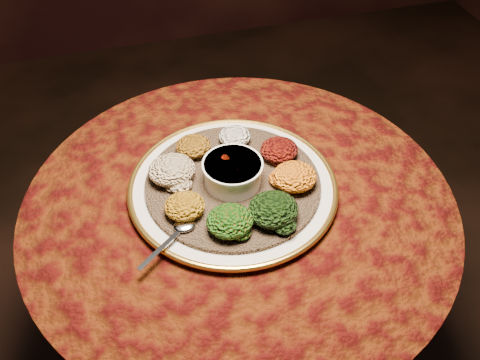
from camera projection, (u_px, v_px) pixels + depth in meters
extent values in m
plane|color=black|center=(239.00, 358.00, 1.70)|extent=(4.00, 4.00, 0.00)
cylinder|color=black|center=(239.00, 355.00, 1.69)|extent=(0.44, 0.44, 0.04)
cylinder|color=black|center=(239.00, 298.00, 1.46)|extent=(0.12, 0.12, 0.68)
cylinder|color=black|center=(239.00, 210.00, 1.21)|extent=(0.80, 0.80, 0.04)
cylinder|color=#3F1505|center=(239.00, 250.00, 1.31)|extent=(0.93, 0.93, 0.34)
cylinder|color=#3F1505|center=(239.00, 202.00, 1.19)|extent=(0.96, 0.96, 0.01)
cylinder|color=beige|center=(233.00, 188.00, 1.20)|extent=(0.59, 0.59, 0.02)
torus|color=gold|center=(233.00, 186.00, 1.19)|extent=(0.47, 0.47, 0.01)
cylinder|color=brown|center=(233.00, 183.00, 1.19)|extent=(0.51, 0.51, 0.01)
cylinder|color=white|center=(233.00, 173.00, 1.17)|extent=(0.12, 0.12, 0.06)
cylinder|color=white|center=(233.00, 165.00, 1.15)|extent=(0.13, 0.13, 0.01)
cylinder|color=#600D04|center=(233.00, 167.00, 1.15)|extent=(0.10, 0.10, 0.01)
ellipsoid|color=silver|center=(184.00, 226.00, 1.09)|extent=(0.05, 0.03, 0.01)
cube|color=silver|center=(161.00, 248.00, 1.05)|extent=(0.11, 0.09, 0.00)
ellipsoid|color=silver|center=(235.00, 136.00, 1.27)|extent=(0.08, 0.07, 0.04)
ellipsoid|color=black|center=(279.00, 150.00, 1.23)|extent=(0.09, 0.08, 0.04)
ellipsoid|color=#A9740E|center=(294.00, 177.00, 1.16)|extent=(0.10, 0.09, 0.05)
ellipsoid|color=black|center=(273.00, 209.00, 1.09)|extent=(0.11, 0.10, 0.05)
ellipsoid|color=#A92D0A|center=(230.00, 221.00, 1.07)|extent=(0.10, 0.09, 0.05)
ellipsoid|color=#A06D0E|center=(185.00, 206.00, 1.11)|extent=(0.09, 0.08, 0.04)
ellipsoid|color=maroon|center=(172.00, 170.00, 1.18)|extent=(0.10, 0.10, 0.05)
ellipsoid|color=brown|center=(193.00, 146.00, 1.24)|extent=(0.08, 0.08, 0.04)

